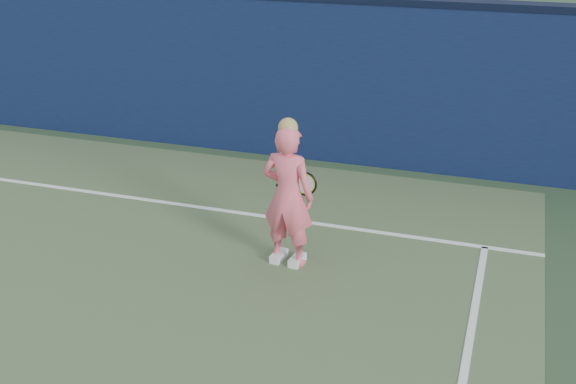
% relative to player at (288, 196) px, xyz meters
% --- Properties ---
extents(backstop_wall, '(24.00, 0.40, 2.50)m').
position_rel_player_xyz_m(backstop_wall, '(-2.61, 3.59, 0.40)').
color(backstop_wall, '#0C1338').
rests_on(backstop_wall, ground).
extents(player, '(0.66, 0.48, 1.77)m').
position_rel_player_xyz_m(player, '(0.00, 0.00, 0.00)').
color(player, '#FB6178').
rests_on(player, ground).
extents(racket, '(0.55, 0.16, 0.30)m').
position_rel_player_xyz_m(racket, '(0.05, 0.42, -0.01)').
color(racket, black).
rests_on(racket, ground).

